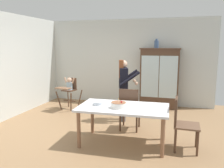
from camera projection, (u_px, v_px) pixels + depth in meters
name	position (u px, v px, depth m)	size (l,w,h in m)	color
ground_plane	(102.00, 131.00, 5.06)	(6.24, 6.24, 0.00)	#93704C
wall_back	(128.00, 62.00, 7.32)	(5.32, 0.06, 2.70)	silver
wall_left	(0.00, 67.00, 5.56)	(0.06, 5.32, 2.70)	silver
china_cabinet	(159.00, 78.00, 6.87)	(1.18, 0.48, 1.80)	#4C3323
ceramic_vase	(156.00, 44.00, 6.73)	(0.13, 0.13, 0.27)	#3D567F
high_chair_with_toddler	(69.00, 87.00, 6.72)	(0.67, 0.76, 0.95)	#4C3323
adult_person	(124.00, 83.00, 5.63)	(0.61, 0.60, 1.53)	#47474C
dining_table	(123.00, 111.00, 4.32)	(1.72, 1.01, 0.74)	silver
birthday_cake	(119.00, 105.00, 4.21)	(0.28, 0.28, 0.19)	white
serving_bowl	(98.00, 103.00, 4.42)	(0.18, 0.18, 0.06)	#B2BCC6
dining_chair_far_side	(129.00, 106.00, 5.00)	(0.45, 0.45, 0.96)	#4C3323
dining_chair_right_end	(181.00, 120.00, 4.09)	(0.45, 0.45, 0.96)	#4C3323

